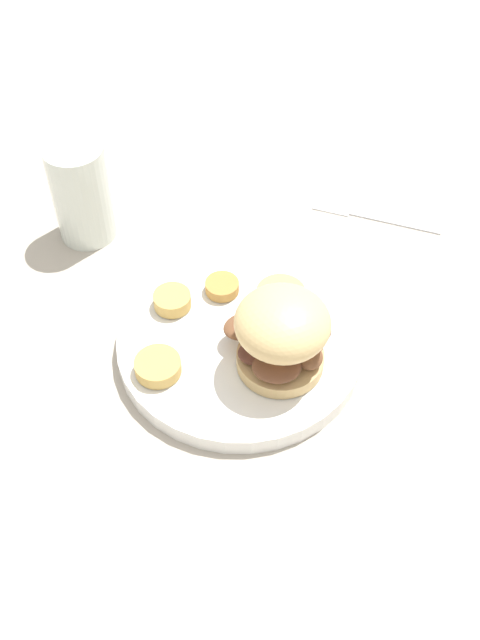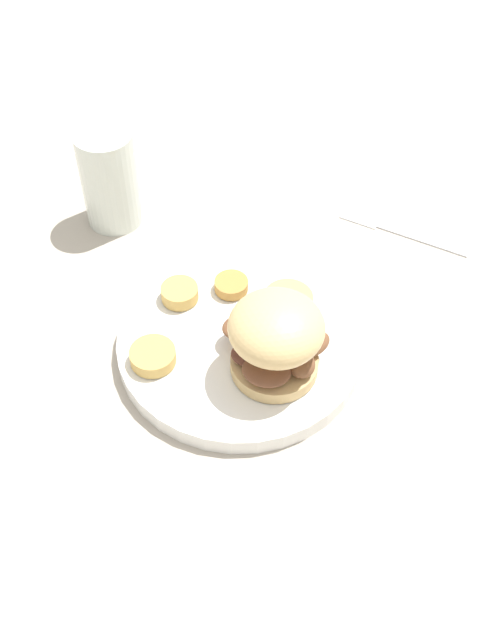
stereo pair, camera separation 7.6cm
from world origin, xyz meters
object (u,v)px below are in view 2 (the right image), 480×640
Objects in this scene: dinner_plate at (240,341)px; fork at (402,231)px; sandwich at (275,339)px; drinking_glass at (110,178)px.

dinner_plate reaches higher than fork.
dinner_plate is 0.08m from sandwich.
sandwich reaches higher than dinner_plate.
dinner_plate is 0.27m from fork.
dinner_plate is 0.26m from drinking_glass.
fork is 1.17× the size of drinking_glass.
drinking_glass reaches higher than sandwich.
drinking_glass is at bearing 96.80° from dinner_plate.
dinner_plate is at bearing 98.66° from sandwich.
fork is 0.36m from drinking_glass.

